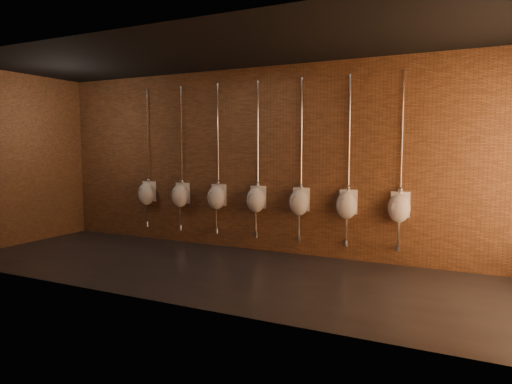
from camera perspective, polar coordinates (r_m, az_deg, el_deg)
ground at (r=6.93m, az=-5.24°, el=-9.65°), size 8.50×8.50×0.00m
room_shell at (r=6.69m, az=-5.40°, el=7.21°), size 8.54×3.04×3.22m
urinal_0 at (r=9.26m, az=-13.51°, el=-0.12°), size 0.39×0.35×2.71m
urinal_1 at (r=8.77m, az=-9.46°, el=-0.35°), size 0.39×0.35×2.71m
urinal_2 at (r=8.33m, az=-4.96°, el=-0.61°), size 0.39×0.35×2.71m
urinal_3 at (r=7.95m, az=0.01°, el=-0.88°), size 0.39×0.35×2.71m
urinal_4 at (r=7.63m, az=5.44°, el=-1.18°), size 0.39×0.35×2.71m
urinal_5 at (r=7.38m, az=11.29°, el=-1.49°), size 0.39×0.35×2.71m
urinal_6 at (r=7.22m, az=17.46°, el=-1.79°), size 0.39×0.35×2.71m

